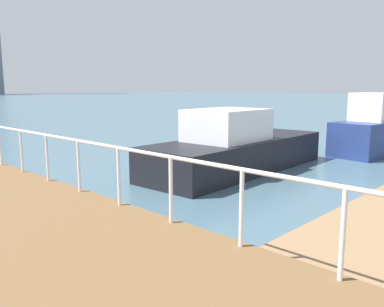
# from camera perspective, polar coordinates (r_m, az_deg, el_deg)

# --- Properties ---
(ground_plane) EXTENTS (300.00, 300.00, 0.00)m
(ground_plane) POSITION_cam_1_polar(r_m,az_deg,el_deg) (13.92, -13.95, -1.18)
(ground_plane) COLOR #476675
(moored_boat_0) EXTENTS (6.88, 2.53, 1.88)m
(moored_boat_0) POSITION_cam_1_polar(r_m,az_deg,el_deg) (12.08, 6.31, 0.71)
(moored_boat_0) COLOR black
(moored_boat_0) RESTS_ON ground_plane
(moored_boat_4) EXTENTS (4.25, 2.08, 2.31)m
(moored_boat_4) POSITION_cam_1_polar(r_m,az_deg,el_deg) (16.54, 24.78, 2.83)
(moored_boat_4) COLOR navy
(moored_boat_4) RESTS_ON ground_plane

